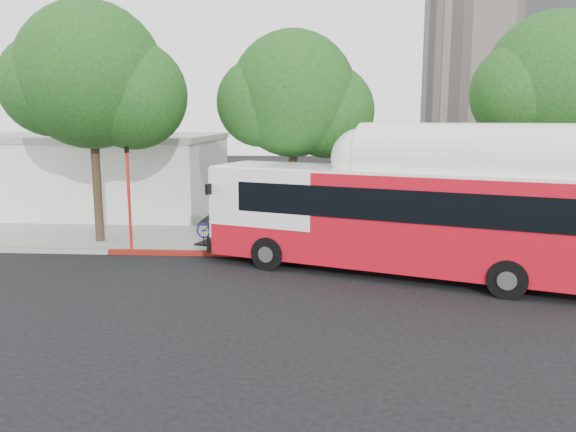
% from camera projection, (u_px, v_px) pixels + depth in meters
% --- Properties ---
extents(ground, '(120.00, 120.00, 0.00)m').
position_uv_depth(ground, '(313.00, 288.00, 17.33)').
color(ground, black).
rests_on(ground, ground).
extents(sidewalk, '(60.00, 5.00, 0.15)m').
position_uv_depth(sidewalk, '(317.00, 240.00, 23.70)').
color(sidewalk, gray).
rests_on(sidewalk, ground).
extents(curb_strip, '(60.00, 0.30, 0.15)m').
position_uv_depth(curb_strip, '(316.00, 255.00, 21.15)').
color(curb_strip, gray).
rests_on(curb_strip, ground).
extents(red_curb_segment, '(10.00, 0.32, 0.16)m').
position_uv_depth(red_curb_segment, '(237.00, 254.00, 21.35)').
color(red_curb_segment, maroon).
rests_on(red_curb_segment, ground).
extents(street_tree_left, '(6.67, 5.80, 9.74)m').
position_uv_depth(street_tree_left, '(103.00, 81.00, 22.22)').
color(street_tree_left, '#2D2116').
rests_on(street_tree_left, ground).
extents(street_tree_mid, '(5.75, 5.00, 8.62)m').
position_uv_depth(street_tree_mid, '(303.00, 99.00, 22.29)').
color(street_tree_mid, '#2D2116').
rests_on(street_tree_mid, ground).
extents(street_tree_right, '(6.21, 5.40, 9.18)m').
position_uv_depth(street_tree_right, '(566.00, 89.00, 21.35)').
color(street_tree_right, '#2D2116').
rests_on(street_tree_right, ground).
extents(low_commercial_bldg, '(16.20, 10.20, 4.25)m').
position_uv_depth(low_commercial_bldg, '(72.00, 172.00, 31.66)').
color(low_commercial_bldg, silver).
rests_on(low_commercial_bldg, ground).
extents(transit_bus, '(13.66, 6.89, 4.04)m').
position_uv_depth(transit_bus, '(399.00, 219.00, 18.58)').
color(transit_bus, red).
rests_on(transit_bus, ground).
extents(signal_pole, '(0.12, 0.39, 4.11)m').
position_uv_depth(signal_pole, '(129.00, 199.00, 21.52)').
color(signal_pole, red).
rests_on(signal_pole, ground).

